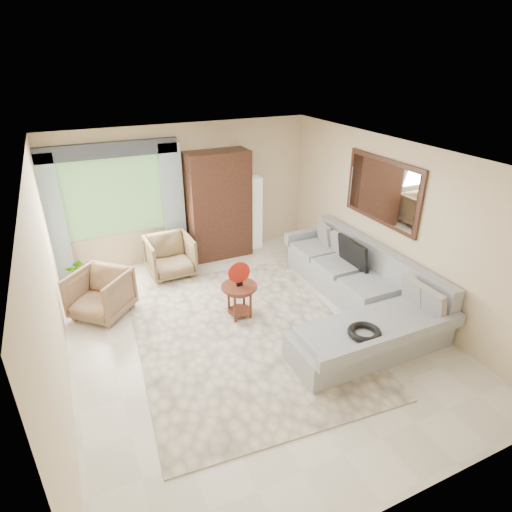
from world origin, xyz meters
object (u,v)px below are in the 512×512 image
coffee_table (240,300)px  floor_lamp (255,213)px  tv_screen (353,253)px  armchair_right (170,256)px  sectional_sofa (358,295)px  armoire (219,205)px  armchair_left (100,294)px  potted_plant (81,272)px

coffee_table → floor_lamp: size_ratio=0.37×
tv_screen → armchair_right: bearing=144.3°
sectional_sofa → tv_screen: tv_screen is taller
armoire → floor_lamp: 0.86m
sectional_sofa → tv_screen: bearing=64.8°
sectional_sofa → floor_lamp: size_ratio=2.31×
tv_screen → coffee_table: (-2.03, 0.06, -0.43)m
armoire → tv_screen: bearing=-57.2°
tv_screen → armoire: armoire is taller
armoire → armchair_left: bearing=-152.1°
armoire → floor_lamp: size_ratio=1.40×
armchair_right → floor_lamp: 2.03m
coffee_table → potted_plant: bearing=135.5°
armchair_right → armoire: armoire is taller
sectional_sofa → armoire: size_ratio=1.65×
potted_plant → floor_lamp: bearing=3.6°
potted_plant → armoire: 2.79m
tv_screen → armchair_left: bearing=165.5°
coffee_table → armchair_left: (-1.93, 0.96, 0.08)m
sectional_sofa → potted_plant: bearing=145.0°
tv_screen → armchair_left: 4.11m
sectional_sofa → armoire: 3.24m
armchair_left → armchair_right: size_ratio=1.00×
tv_screen → potted_plant: size_ratio=1.41×
tv_screen → armoire: size_ratio=0.35×
coffee_table → armchair_left: size_ratio=0.68×
coffee_table → potted_plant: size_ratio=1.05×
armchair_left → potted_plant: 1.17m
coffee_table → sectional_sofa: bearing=-19.6°
coffee_table → floor_lamp: 2.72m
sectional_sofa → armoire: (-1.23, 2.90, 0.77)m
tv_screen → potted_plant: tv_screen is taller
armchair_right → sectional_sofa: bearing=-47.8°
armchair_left → floor_lamp: (3.26, 1.36, 0.38)m
tv_screen → potted_plant: 4.73m
armchair_left → floor_lamp: size_ratio=0.54×
coffee_table → armoire: bearing=76.8°
sectional_sofa → armchair_left: size_ratio=4.25×
armchair_left → armchair_right: 1.59m
armchair_right → floor_lamp: floor_lamp is taller
sectional_sofa → armoire: bearing=113.1°
coffee_table → potted_plant: coffee_table is taller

